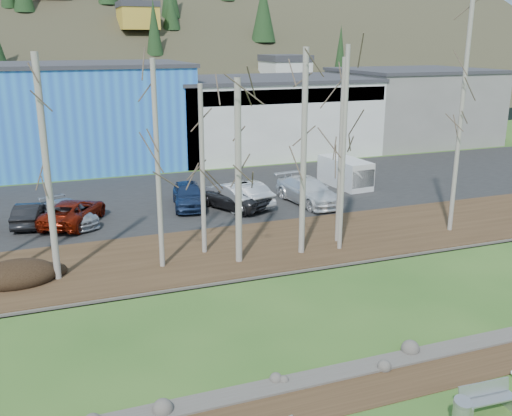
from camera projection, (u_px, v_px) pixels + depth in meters
name	position (u px, v px, depth m)	size (l,w,h in m)	color
dirt_strip	(341.00, 395.00, 16.77)	(80.00, 1.80, 0.03)	#382616
near_bank_rocks	(325.00, 377.00, 17.67)	(80.00, 0.80, 0.50)	#47423D
river	(275.00, 319.00, 21.36)	(80.00, 8.00, 0.90)	#131F31
far_bank_rocks	(240.00, 278.00, 25.05)	(80.00, 0.80, 0.46)	#47423D
far_bank	(219.00, 252.00, 27.91)	(80.00, 7.00, 0.15)	#382616
parking_lot	(173.00, 199.00, 37.35)	(80.00, 14.00, 0.14)	black
building_blue	(62.00, 115.00, 46.78)	(20.40, 12.24, 8.30)	blue
building_white	(266.00, 114.00, 52.98)	(18.36, 12.24, 6.80)	#BBBBB7
building_grey	(411.00, 105.00, 58.27)	(14.28, 12.24, 7.30)	slate
bench_intact	(487.00, 398.00, 15.95)	(1.69, 0.60, 0.83)	#ABADAF
litter_bin	(461.00, 416.00, 15.19)	(0.48, 0.48, 0.83)	#ABADAF
dirt_mound	(17.00, 274.00, 24.27)	(3.34, 2.36, 0.66)	black
birch_2	(47.00, 171.00, 23.32)	(0.29, 0.29, 9.48)	#A19A91
birch_3	(158.00, 167.00, 24.70)	(0.22, 0.22, 9.19)	#A19A91
birch_4	(239.00, 173.00, 25.41)	(0.28, 0.28, 8.38)	#A19A91
birch_5	(202.00, 171.00, 26.60)	(0.22, 0.22, 8.03)	#A19A91
birch_6	(344.00, 151.00, 26.84)	(0.21, 0.21, 9.72)	#A19A91
birch_7	(304.00, 155.00, 26.34)	(0.28, 0.28, 9.62)	#A19A91
birch_8	(341.00, 153.00, 28.02)	(0.26, 0.26, 9.14)	#A19A91
birch_9	(462.00, 109.00, 29.13)	(0.23, 0.23, 13.05)	#A19A91
birch_10	(238.00, 173.00, 25.41)	(0.28, 0.28, 8.38)	#A19A91
car_1	(30.00, 214.00, 31.66)	(1.35, 3.88, 1.28)	black
car_2	(73.00, 212.00, 31.78)	(2.31, 5.02, 1.39)	maroon
car_3	(69.00, 213.00, 31.73)	(1.81, 4.45, 1.29)	#9C9EA4
car_4	(189.00, 195.00, 34.98)	(1.84, 4.57, 1.56)	navy
car_5	(232.00, 195.00, 35.07)	(1.64, 4.70, 1.55)	silver
car_6	(234.00, 197.00, 34.86)	(2.29, 4.96, 1.38)	#252528
car_7	(308.00, 191.00, 35.85)	(2.21, 5.45, 1.58)	white
car_8	(244.00, 193.00, 35.33)	(1.64, 4.70, 1.55)	silver
van_white	(346.00, 173.00, 39.92)	(2.22, 4.57, 1.93)	white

